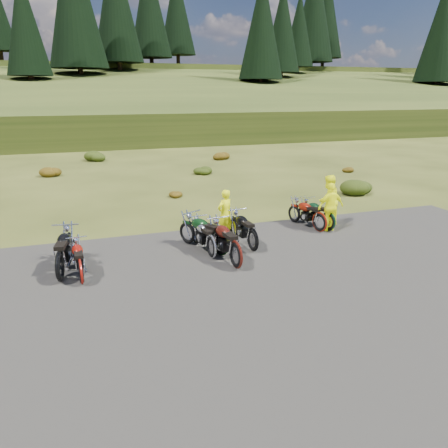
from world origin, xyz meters
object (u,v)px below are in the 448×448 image
object	(u,v)px
motorcycle_0	(61,282)
motorcycle_3	(212,258)
person_middle	(225,215)
motorcycle_7	(328,231)

from	to	relation	value
motorcycle_0	motorcycle_3	distance (m)	4.30
person_middle	motorcycle_3	bearing A→B (deg)	35.17
motorcycle_3	person_middle	size ratio (longest dim) A/B	1.20
motorcycle_0	motorcycle_7	xyz separation A→B (m)	(9.08, 1.57, 0.00)
motorcycle_0	person_middle	xyz separation A→B (m)	(5.28, 2.01, 0.84)
motorcycle_3	person_middle	world-z (taller)	person_middle
motorcycle_3	motorcycle_7	world-z (taller)	motorcycle_3
motorcycle_7	person_middle	world-z (taller)	person_middle
motorcycle_0	motorcycle_7	distance (m)	9.21
motorcycle_7	motorcycle_0	bearing A→B (deg)	85.91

